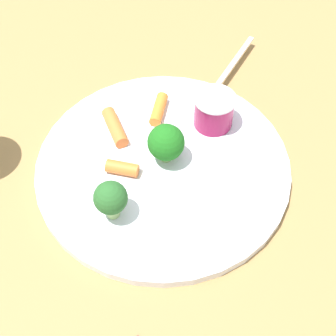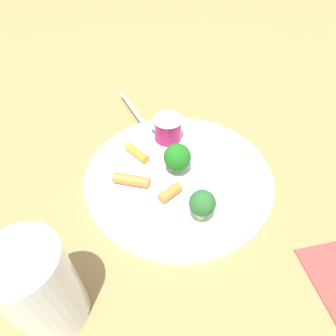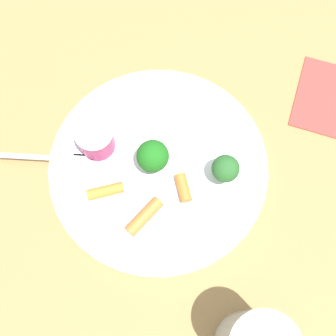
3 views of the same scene
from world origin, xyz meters
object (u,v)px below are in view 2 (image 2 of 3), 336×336
Objects in this scene: sauce_cup at (168,129)px; broccoli_floret_0 at (202,204)px; fork at (137,115)px; broccoli_floret_1 at (176,158)px; carrot_stick_0 at (131,180)px; plate at (178,176)px; carrot_stick_2 at (137,153)px; carrot_stick_1 at (170,193)px; drinking_glass at (41,289)px.

broccoli_floret_0 is (-0.17, 0.02, 0.01)m from sauce_cup.
fork is (0.25, 0.00, -0.03)m from broccoli_floret_0.
broccoli_floret_1 reaches higher than sauce_cup.
carrot_stick_0 is at bearing 35.86° from broccoli_floret_0.
carrot_stick_0 is (0.01, 0.07, 0.01)m from plate.
broccoli_floret_1 is (0.09, -0.00, -0.00)m from broccoli_floret_0.
carrot_stick_2 is 0.27× the size of fork.
broccoli_floret_1 is 0.05m from carrot_stick_1.
carrot_stick_2 is (0.14, 0.04, -0.02)m from broccoli_floret_0.
drinking_glass reaches higher than carrot_stick_0.
carrot_stick_2 is at bearing 109.02° from sauce_cup.
plate is at bearing -161.66° from broccoli_floret_1.
sauce_cup is 0.30m from drinking_glass.
carrot_stick_2 is (0.10, 0.02, -0.00)m from carrot_stick_1.
sauce_cup is 0.17m from broccoli_floret_0.
broccoli_floret_1 reaches higher than plate.
drinking_glass is at bearing 133.72° from sauce_cup.
plate is at bearing -96.02° from carrot_stick_0.
broccoli_floret_1 is 0.07m from carrot_stick_0.
broccoli_floret_0 is 1.34× the size of carrot_stick_1.
carrot_stick_1 is at bearing 174.55° from fork.
carrot_stick_1 is (-0.04, -0.04, -0.00)m from carrot_stick_0.
carrot_stick_0 is 0.19m from drinking_glass.
fork is at bearing 1.07° from broccoli_floret_0.
broccoli_floret_1 is at bearing -33.32° from carrot_stick_1.
broccoli_floret_0 is at bearing 175.91° from plate.
sauce_cup is 0.09m from fork.
carrot_stick_1 is at bearing 146.68° from broccoli_floret_1.
sauce_cup is 0.07m from carrot_stick_2.
broccoli_floret_1 is at bearing -176.92° from fork.
broccoli_floret_1 is 0.40× the size of drinking_glass.
broccoli_floret_1 is 0.29× the size of fork.
sauce_cup reaches higher than carrot_stick_2.
carrot_stick_1 is at bearing -62.11° from drinking_glass.
broccoli_floret_1 is at bearing -90.98° from carrot_stick_0.
carrot_stick_1 is 0.20m from fork.
carrot_stick_0 is at bearing 158.58° from fork.
sauce_cup is 0.89× the size of carrot_stick_0.
drinking_glass is at bearing 102.17° from broccoli_floret_0.
broccoli_floret_0 is 0.88× the size of carrot_stick_0.
fork is 0.35m from drinking_glass.
broccoli_floret_0 is (-0.08, 0.01, 0.03)m from plate.
plate is 0.09m from broccoli_floret_0.
sauce_cup is 1.02× the size of broccoli_floret_0.
plate is 5.90× the size of sauce_cup.
carrot_stick_2 is at bearing 9.50° from carrot_stick_1.
drinking_glass is (-0.21, 0.22, 0.03)m from sauce_cup.
broccoli_floret_1 is 0.16m from fork.
broccoli_floret_1 reaches higher than carrot_stick_0.
drinking_glass reaches higher than plate.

